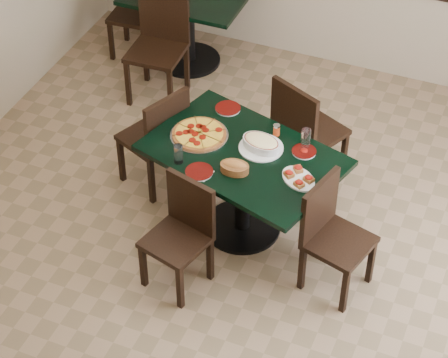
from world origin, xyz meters
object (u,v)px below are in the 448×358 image
at_px(chair_far, 303,128).
at_px(chair_right, 330,230).
at_px(chair_near, 183,228).
at_px(lasagna_casserole, 261,143).
at_px(main_table, 243,172).
at_px(bruschetta_platter, 299,177).
at_px(back_chair_left, 141,10).
at_px(pepperoni_pizza, 199,134).
at_px(chair_left, 159,135).
at_px(bread_basket, 235,167).
at_px(back_table, 188,14).
at_px(back_chair_near, 160,38).

bearing_deg(chair_far, chair_right, 143.93).
xyz_separation_m(chair_near, lasagna_casserole, (0.31, 0.70, 0.32)).
bearing_deg(main_table, bruschetta_platter, 1.27).
relative_size(back_chair_left, lasagna_casserole, 2.70).
height_order(chair_right, bruschetta_platter, chair_right).
distance_m(chair_near, pepperoni_pizza, 0.75).
relative_size(pepperoni_pizza, lasagna_casserole, 1.31).
distance_m(chair_far, bruschetta_platter, 0.86).
distance_m(chair_left, bread_basket, 0.94).
relative_size(chair_right, lasagna_casserole, 2.70).
height_order(back_table, bruschetta_platter, bruschetta_platter).
bearing_deg(main_table, back_chair_near, 150.11).
bearing_deg(chair_near, chair_left, 139.77).
bearing_deg(lasagna_casserole, chair_left, -174.74).
height_order(main_table, pepperoni_pizza, pepperoni_pizza).
height_order(back_chair_near, bread_basket, back_chair_near).
relative_size(main_table, bruschetta_platter, 4.55).
xyz_separation_m(pepperoni_pizza, bruschetta_platter, (0.82, -0.18, 0.01)).
xyz_separation_m(main_table, chair_right, (0.75, -0.26, -0.08)).
bearing_deg(chair_far, back_chair_left, -5.71).
distance_m(chair_right, bread_basket, 0.79).
xyz_separation_m(lasagna_casserole, bread_basket, (-0.08, -0.30, -0.01)).
relative_size(back_chair_near, bread_basket, 4.60).
distance_m(back_chair_near, pepperoni_pizza, 1.66).
relative_size(chair_left, back_chair_near, 0.92).
distance_m(back_table, chair_right, 3.00).
bearing_deg(chair_left, back_table, -139.90).
bearing_deg(lasagna_casserole, chair_far, 89.84).
distance_m(back_table, bruschetta_platter, 2.71).
bearing_deg(back_chair_near, main_table, -49.38).
distance_m(back_table, chair_far, 1.98).
bearing_deg(pepperoni_pizza, chair_far, 46.00).
bearing_deg(back_chair_left, chair_left, 26.38).
xyz_separation_m(pepperoni_pizza, lasagna_casserole, (0.47, 0.04, 0.03)).
relative_size(main_table, pepperoni_pizza, 3.65).
bearing_deg(bruschetta_platter, bread_basket, -131.06).
bearing_deg(pepperoni_pizza, back_table, 116.73).
bearing_deg(main_table, chair_far, 87.40).
bearing_deg(pepperoni_pizza, chair_near, -76.45).
distance_m(chair_near, chair_left, 1.00).
height_order(back_table, chair_far, chair_far).
xyz_separation_m(main_table, lasagna_casserole, (0.10, 0.10, 0.23)).
height_order(chair_right, pepperoni_pizza, chair_right).
bearing_deg(lasagna_casserole, chair_near, -100.60).
bearing_deg(back_table, main_table, -56.19).
bearing_deg(lasagna_casserole, pepperoni_pizza, -162.24).
xyz_separation_m(back_table, chair_near, (1.10, -2.53, -0.05)).
height_order(chair_far, lasagna_casserole, chair_far).
bearing_deg(bread_basket, back_chair_near, 124.68).
bearing_deg(chair_far, bruschetta_platter, 130.57).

